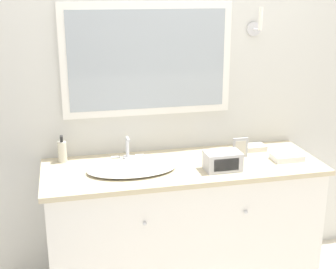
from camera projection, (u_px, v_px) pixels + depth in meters
wall_back at (170, 85)px, 3.04m from camera, size 8.00×0.18×2.55m
vanity_counter at (183, 227)px, 2.98m from camera, size 1.70×0.61×0.85m
sink_basin at (132, 168)px, 2.76m from camera, size 0.53×0.36×0.16m
soap_bottle at (62, 151)px, 2.88m from camera, size 0.05×0.06×0.17m
appliance_box at (223, 161)px, 2.76m from camera, size 0.21×0.13×0.11m
picture_frame at (240, 148)px, 2.96m from camera, size 0.10×0.01×0.13m
hand_towel_near_sink at (287, 157)px, 2.93m from camera, size 0.19×0.12×0.04m
hand_towel_far_corner at (252, 148)px, 3.11m from camera, size 0.18×0.10×0.03m
metal_tray at (216, 152)px, 3.06m from camera, size 0.17×0.10×0.01m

